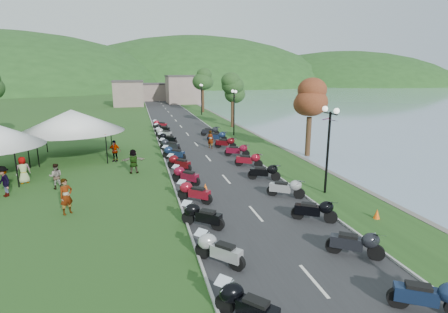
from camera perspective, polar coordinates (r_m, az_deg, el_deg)
road at (r=40.50m, az=-6.00°, el=3.66°), size 7.00×120.00×0.02m
hills_backdrop at (r=199.72m, az=-12.69°, el=11.26°), size 360.00×120.00×76.00m
far_building at (r=84.71m, az=-11.83°, el=10.29°), size 18.00×16.00×5.00m
moto_row_left at (r=22.24m, az=-6.34°, el=-3.19°), size 2.60×48.07×1.10m
moto_row_right at (r=23.09m, az=6.55°, el=-2.57°), size 2.60×36.09×1.10m
vendor_tent_main at (r=31.40m, az=-23.38°, el=3.42°), size 5.50×5.50×4.00m
tree_lakeside at (r=30.09m, az=13.81°, el=7.13°), size 2.71×2.71×7.52m
pedestrian_a at (r=19.48m, az=-24.10°, el=-8.53°), size 0.83×0.82×1.85m
pedestrian_b at (r=23.79m, az=-25.56°, el=-4.75°), size 0.79×0.46×1.59m
pedestrian_c at (r=23.76m, az=-32.04°, el=-5.54°), size 1.11×1.20×1.80m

